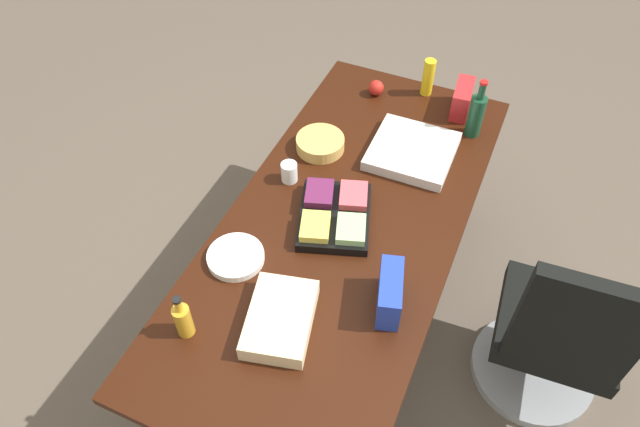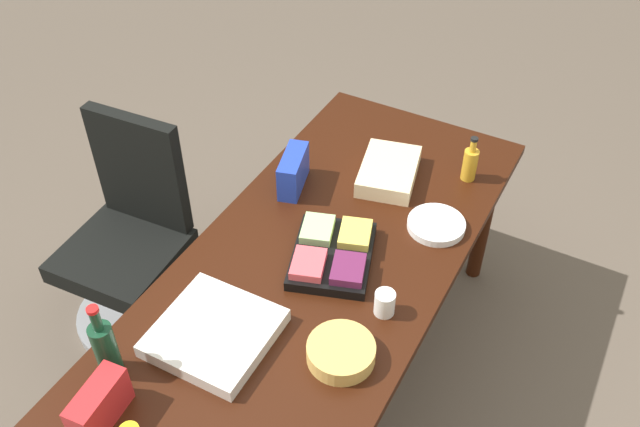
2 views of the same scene
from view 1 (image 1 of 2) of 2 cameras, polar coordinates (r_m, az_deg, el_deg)
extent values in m
plane|color=brown|center=(3.02, 1.91, -10.26)|extent=(10.00, 10.00, 0.00)
cube|color=black|center=(2.41, 2.35, -0.99)|extent=(2.06, 0.92, 0.04)
cylinder|color=black|center=(3.28, 14.40, 4.13)|extent=(0.07, 0.07, 0.73)
cylinder|color=black|center=(3.40, 2.36, 7.74)|extent=(0.07, 0.07, 0.73)
cylinder|color=gray|center=(3.03, 19.74, -13.96)|extent=(0.56, 0.56, 0.05)
cylinder|color=gray|center=(2.85, 20.84, -11.95)|extent=(0.06, 0.06, 0.37)
cube|color=black|center=(2.70, 21.91, -9.95)|extent=(0.51, 0.51, 0.09)
cube|color=black|center=(2.33, 23.65, -10.21)|extent=(0.09, 0.43, 0.54)
cube|color=beige|center=(2.09, -3.86, -10.12)|extent=(0.36, 0.29, 0.07)
cube|color=silver|center=(2.68, 8.89, 5.97)|extent=(0.37, 0.37, 0.05)
sphere|color=red|center=(3.00, 5.44, 11.98)|extent=(0.10, 0.10, 0.08)
cube|color=black|center=(2.38, 1.42, -0.29)|extent=(0.43, 0.38, 0.04)
cube|color=#AAD78A|center=(2.30, 3.01, -1.50)|extent=(0.17, 0.15, 0.03)
cube|color=#E75159|center=(2.42, 3.25, 1.76)|extent=(0.17, 0.15, 0.03)
cube|color=#EDD351|center=(2.30, -0.47, -1.26)|extent=(0.17, 0.15, 0.03)
cube|color=#622048|center=(2.42, -0.06, 1.98)|extent=(0.17, 0.15, 0.03)
cylinder|color=gold|center=(2.09, -13.04, -10.06)|extent=(0.06, 0.06, 0.14)
cylinder|color=gold|center=(2.01, -13.50, -8.63)|extent=(0.03, 0.03, 0.05)
cylinder|color=black|center=(1.99, -13.67, -8.12)|extent=(0.03, 0.03, 0.01)
cube|color=#213DB6|center=(2.11, 6.75, -7.62)|extent=(0.23, 0.14, 0.15)
cube|color=red|center=(2.94, 13.55, 10.71)|extent=(0.21, 0.10, 0.14)
cylinder|color=yellow|center=(3.01, 10.40, 12.80)|extent=(0.07, 0.07, 0.19)
cylinder|color=white|center=(2.53, -2.99, 4.01)|extent=(0.08, 0.08, 0.09)
cylinder|color=#153E27|center=(2.80, 14.78, 9.04)|extent=(0.08, 0.08, 0.20)
cylinder|color=#153E27|center=(2.72, 15.36, 11.31)|extent=(0.03, 0.03, 0.08)
cylinder|color=red|center=(2.69, 15.55, 12.07)|extent=(0.04, 0.04, 0.01)
cylinder|color=white|center=(2.28, -8.14, -4.17)|extent=(0.26, 0.26, 0.03)
cylinder|color=#DEB158|center=(2.68, 0.02, 6.77)|extent=(0.24, 0.24, 0.06)
camera|label=2|loc=(3.31, -1.14, 48.16)|focal=38.67mm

